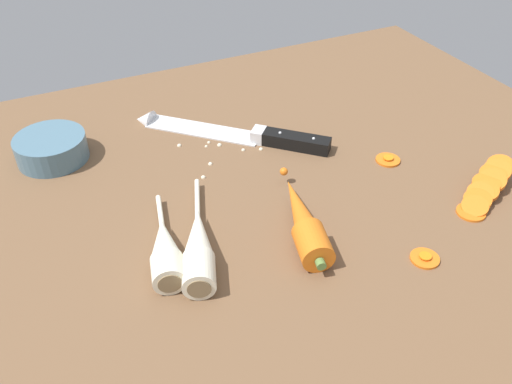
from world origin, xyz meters
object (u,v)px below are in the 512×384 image
parsnip_front (165,250)px  prep_bowl (51,147)px  carrot_slice_stack (486,187)px  carrot_slice_stray_near (425,257)px  chefs_knife (226,132)px  carrot_slice_stray_mid (388,159)px  whole_carrot (303,221)px  parsnip_mid_left (198,246)px

parsnip_front → prep_bowl: same height
carrot_slice_stack → carrot_slice_stray_near: carrot_slice_stack is taller
chefs_knife → carrot_slice_stray_mid: (20.13, -18.12, -0.29)cm
prep_bowl → carrot_slice_stray_near: bearing=-48.2°
whole_carrot → carrot_slice_stray_near: whole_carrot is taller
parsnip_front → carrot_slice_stray_mid: 39.04cm
whole_carrot → prep_bowl: bearing=130.1°
carrot_slice_stray_mid → prep_bowl: 53.00cm
chefs_knife → carrot_slice_stack: carrot_slice_stack is taller
whole_carrot → carrot_slice_stack: (27.67, -4.20, -0.64)cm
chefs_knife → prep_bowl: (-27.48, 5.10, 1.50)cm
whole_carrot → carrot_slice_stack: 27.99cm
whole_carrot → carrot_slice_stack: whole_carrot is taller
whole_carrot → parsnip_front: whole_carrot is taller
chefs_knife → carrot_slice_stray_near: chefs_knife is taller
whole_carrot → carrot_slice_stray_mid: size_ratio=5.20×
carrot_slice_stack → prep_bowl: (-54.83, 36.43, 0.69)cm
carrot_slice_stray_mid → prep_bowl: size_ratio=0.35×
carrot_slice_stack → parsnip_front: bearing=171.5°
parsnip_mid_left → carrot_slice_stray_near: 28.45cm
parsnip_mid_left → carrot_slice_stray_mid: (34.56, 7.55, -1.62)cm
whole_carrot → prep_bowl: whole_carrot is taller
whole_carrot → carrot_slice_stray_near: (11.43, -10.96, -1.74)cm
whole_carrot → prep_bowl: (-27.16, 32.23, 0.05)cm
parsnip_mid_left → prep_bowl: same height
carrot_slice_stray_mid → parsnip_mid_left: bearing=-167.7°
carrot_slice_stray_mid → carrot_slice_stack: bearing=-61.3°
chefs_knife → carrot_slice_stray_mid: 27.09cm
chefs_knife → whole_carrot: whole_carrot is taller
parsnip_mid_left → prep_bowl: size_ratio=1.93×
chefs_knife → whole_carrot: bearing=-90.7°
whole_carrot → carrot_slice_stray_near: 15.93cm
carrot_slice_stray_near → parsnip_mid_left: bearing=154.1°
carrot_slice_stray_near → carrot_slice_stray_mid: same height
carrot_slice_stray_near → whole_carrot: bearing=136.2°
parsnip_mid_left → carrot_slice_stray_mid: parsnip_mid_left is taller
prep_bowl → parsnip_front: bearing=-72.9°
whole_carrot → carrot_slice_stray_near: size_ratio=5.40×
carrot_slice_stray_near → carrot_slice_stray_mid: (9.02, 19.97, 0.00)cm
parsnip_front → carrot_slice_stray_near: 32.48cm
chefs_knife → carrot_slice_stack: (27.35, -31.33, 0.80)cm
parsnip_front → whole_carrot: bearing=-8.2°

